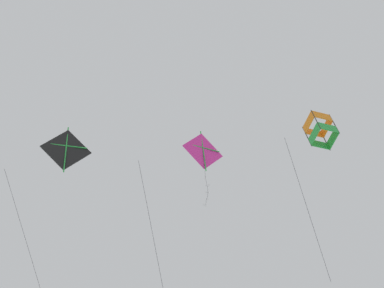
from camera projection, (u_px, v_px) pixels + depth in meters
name	position (u px, v px, depth m)	size (l,w,h in m)	color
kite_box_highest	(320.00, 131.00, 23.10)	(2.05, 1.66, 5.94)	orange
kite_diamond_mid_left	(202.00, 154.00, 24.86)	(3.44, 2.46, 9.78)	#DB2D93
kite_diamond_low_drifter	(66.00, 150.00, 25.68)	(3.12, 2.18, 7.50)	black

